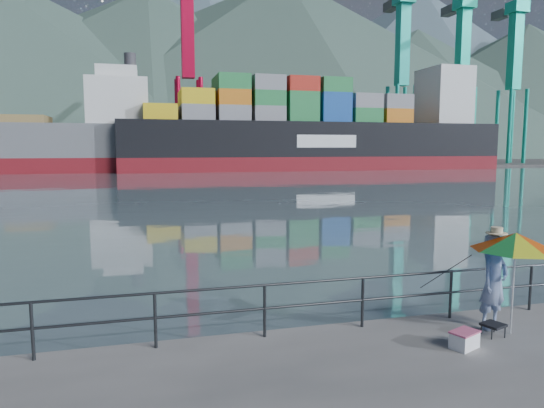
{
  "coord_description": "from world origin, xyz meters",
  "views": [
    {
      "loc": [
        -3.1,
        -6.84,
        3.56
      ],
      "look_at": [
        0.27,
        6.0,
        2.0
      ],
      "focal_mm": 32.0,
      "sensor_mm": 36.0,
      "label": 1
    }
  ],
  "objects_px": {
    "bulk_carrier": "(4,144)",
    "container_ship": "(325,134)",
    "cooler_bag": "(464,340)",
    "fisherman": "(494,282)",
    "beach_umbrella": "(516,242)"
  },
  "relations": [
    {
      "from": "fisherman",
      "to": "container_ship",
      "type": "bearing_deg",
      "value": 54.94
    },
    {
      "from": "bulk_carrier",
      "to": "container_ship",
      "type": "bearing_deg",
      "value": -2.1
    },
    {
      "from": "bulk_carrier",
      "to": "cooler_bag",
      "type": "bearing_deg",
      "value": -70.68
    },
    {
      "from": "cooler_bag",
      "to": "bulk_carrier",
      "type": "relative_size",
      "value": 0.01
    },
    {
      "from": "fisherman",
      "to": "beach_umbrella",
      "type": "height_order",
      "value": "beach_umbrella"
    },
    {
      "from": "beach_umbrella",
      "to": "cooler_bag",
      "type": "xyz_separation_m",
      "value": [
        -1.28,
        -0.35,
        -1.66
      ]
    },
    {
      "from": "bulk_carrier",
      "to": "container_ship",
      "type": "distance_m",
      "value": 50.08
    },
    {
      "from": "fisherman",
      "to": "container_ship",
      "type": "xyz_separation_m",
      "value": [
        23.27,
        70.5,
        4.86
      ]
    },
    {
      "from": "cooler_bag",
      "to": "container_ship",
      "type": "bearing_deg",
      "value": 48.33
    },
    {
      "from": "fisherman",
      "to": "cooler_bag",
      "type": "height_order",
      "value": "fisherman"
    },
    {
      "from": "cooler_bag",
      "to": "bulk_carrier",
      "type": "height_order",
      "value": "bulk_carrier"
    },
    {
      "from": "cooler_bag",
      "to": "fisherman",
      "type": "bearing_deg",
      "value": 8.68
    },
    {
      "from": "cooler_bag",
      "to": "bulk_carrier",
      "type": "bearing_deg",
      "value": 86.58
    },
    {
      "from": "fisherman",
      "to": "container_ship",
      "type": "height_order",
      "value": "container_ship"
    },
    {
      "from": "fisherman",
      "to": "beach_umbrella",
      "type": "bearing_deg",
      "value": -84.65
    }
  ]
}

